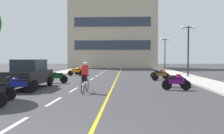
# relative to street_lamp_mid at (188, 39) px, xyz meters

# --- Properties ---
(ground_plane) EXTENTS (140.00, 140.00, 0.00)m
(ground_plane) POSITION_rel_street_lamp_mid_xyz_m (-7.29, 0.76, -3.80)
(ground_plane) COLOR #38383A
(curb_left) EXTENTS (2.40, 72.00, 0.12)m
(curb_left) POSITION_rel_street_lamp_mid_xyz_m (-14.49, 3.76, -3.74)
(curb_left) COLOR #B7B2A8
(curb_left) RESTS_ON ground
(curb_right) EXTENTS (2.40, 72.00, 0.12)m
(curb_right) POSITION_rel_street_lamp_mid_xyz_m (-0.09, 3.76, -3.74)
(curb_right) COLOR #B7B2A8
(curb_right) RESTS_ON ground
(lane_dash_0) EXTENTS (0.14, 2.20, 0.01)m
(lane_dash_0) POSITION_rel_street_lamp_mid_xyz_m (-9.29, -18.24, -3.79)
(lane_dash_0) COLOR silver
(lane_dash_0) RESTS_ON ground
(lane_dash_1) EXTENTS (0.14, 2.20, 0.01)m
(lane_dash_1) POSITION_rel_street_lamp_mid_xyz_m (-9.29, -14.24, -3.79)
(lane_dash_1) COLOR silver
(lane_dash_1) RESTS_ON ground
(lane_dash_2) EXTENTS (0.14, 2.20, 0.01)m
(lane_dash_2) POSITION_rel_street_lamp_mid_xyz_m (-9.29, -10.24, -3.79)
(lane_dash_2) COLOR silver
(lane_dash_2) RESTS_ON ground
(lane_dash_3) EXTENTS (0.14, 2.20, 0.01)m
(lane_dash_3) POSITION_rel_street_lamp_mid_xyz_m (-9.29, -6.24, -3.79)
(lane_dash_3) COLOR silver
(lane_dash_3) RESTS_ON ground
(lane_dash_4) EXTENTS (0.14, 2.20, 0.01)m
(lane_dash_4) POSITION_rel_street_lamp_mid_xyz_m (-9.29, -2.24, -3.79)
(lane_dash_4) COLOR silver
(lane_dash_4) RESTS_ON ground
(lane_dash_5) EXTENTS (0.14, 2.20, 0.01)m
(lane_dash_5) POSITION_rel_street_lamp_mid_xyz_m (-9.29, 1.76, -3.79)
(lane_dash_5) COLOR silver
(lane_dash_5) RESTS_ON ground
(lane_dash_6) EXTENTS (0.14, 2.20, 0.01)m
(lane_dash_6) POSITION_rel_street_lamp_mid_xyz_m (-9.29, 5.76, -3.79)
(lane_dash_6) COLOR silver
(lane_dash_6) RESTS_ON ground
(lane_dash_7) EXTENTS (0.14, 2.20, 0.01)m
(lane_dash_7) POSITION_rel_street_lamp_mid_xyz_m (-9.29, 9.76, -3.79)
(lane_dash_7) COLOR silver
(lane_dash_7) RESTS_ON ground
(lane_dash_8) EXTENTS (0.14, 2.20, 0.01)m
(lane_dash_8) POSITION_rel_street_lamp_mid_xyz_m (-9.29, 13.76, -3.79)
(lane_dash_8) COLOR silver
(lane_dash_8) RESTS_ON ground
(lane_dash_9) EXTENTS (0.14, 2.20, 0.01)m
(lane_dash_9) POSITION_rel_street_lamp_mid_xyz_m (-9.29, 17.76, -3.79)
(lane_dash_9) COLOR silver
(lane_dash_9) RESTS_ON ground
(lane_dash_10) EXTENTS (0.14, 2.20, 0.01)m
(lane_dash_10) POSITION_rel_street_lamp_mid_xyz_m (-9.29, 21.76, -3.79)
(lane_dash_10) COLOR silver
(lane_dash_10) RESTS_ON ground
(lane_dash_11) EXTENTS (0.14, 2.20, 0.01)m
(lane_dash_11) POSITION_rel_street_lamp_mid_xyz_m (-9.29, 25.76, -3.79)
(lane_dash_11) COLOR silver
(lane_dash_11) RESTS_ON ground
(centre_line_yellow) EXTENTS (0.12, 66.00, 0.01)m
(centre_line_yellow) POSITION_rel_street_lamp_mid_xyz_m (-7.04, 3.76, -3.79)
(centre_line_yellow) COLOR gold
(centre_line_yellow) RESTS_ON ground
(office_building) EXTENTS (18.31, 6.77, 15.54)m
(office_building) POSITION_rel_street_lamp_mid_xyz_m (-8.93, 28.08, 3.97)
(office_building) COLOR #BCAD93
(office_building) RESTS_ON ground
(street_lamp_mid) EXTENTS (1.46, 0.36, 5.01)m
(street_lamp_mid) POSITION_rel_street_lamp_mid_xyz_m (0.00, 0.00, 0.00)
(street_lamp_mid) COLOR black
(street_lamp_mid) RESTS_ON curb_right
(street_lamp_far) EXTENTS (1.46, 0.36, 5.00)m
(street_lamp_far) POSITION_rel_street_lamp_mid_xyz_m (0.02, 14.58, -0.01)
(street_lamp_far) COLOR black
(street_lamp_far) RESTS_ON curb_right
(parked_car_near) EXTENTS (1.94, 4.21, 1.82)m
(parked_car_near) POSITION_rel_street_lamp_mid_xyz_m (-12.27, -9.49, -2.88)
(parked_car_near) COLOR black
(parked_car_near) RESTS_ON ground
(motorcycle_3) EXTENTS (1.68, 0.64, 0.92)m
(motorcycle_3) POSITION_rel_street_lamp_mid_xyz_m (-11.89, -11.93, -3.33)
(motorcycle_3) COLOR black
(motorcycle_3) RESTS_ON ground
(motorcycle_4) EXTENTS (1.70, 0.60, 0.92)m
(motorcycle_4) POSITION_rel_street_lamp_mid_xyz_m (-3.16, -9.98, -3.33)
(motorcycle_4) COLOR black
(motorcycle_4) RESTS_ON ground
(motorcycle_5) EXTENTS (1.65, 0.77, 0.92)m
(motorcycle_5) POSITION_rel_street_lamp_mid_xyz_m (-2.90, -8.40, -3.33)
(motorcycle_5) COLOR black
(motorcycle_5) RESTS_ON ground
(motorcycle_6) EXTENTS (1.70, 0.60, 0.92)m
(motorcycle_6) POSITION_rel_street_lamp_mid_xyz_m (-11.47, -6.23, -3.33)
(motorcycle_6) COLOR black
(motorcycle_6) RESTS_ON ground
(motorcycle_7) EXTENTS (1.65, 0.76, 0.92)m
(motorcycle_7) POSITION_rel_street_lamp_mid_xyz_m (-3.14, -3.56, -3.33)
(motorcycle_7) COLOR black
(motorcycle_7) RESTS_ON ground
(motorcycle_8) EXTENTS (1.70, 0.60, 0.92)m
(motorcycle_8) POSITION_rel_street_lamp_mid_xyz_m (-2.99, -1.40, -3.33)
(motorcycle_8) COLOR black
(motorcycle_8) RESTS_ON ground
(motorcycle_9) EXTENTS (1.67, 0.69, 0.92)m
(motorcycle_9) POSITION_rel_street_lamp_mid_xyz_m (-11.74, 2.08, -3.33)
(motorcycle_9) COLOR black
(motorcycle_9) RESTS_ON ground
(motorcycle_10) EXTENTS (1.67, 0.69, 0.92)m
(motorcycle_10) POSITION_rel_street_lamp_mid_xyz_m (-11.47, 4.17, -3.33)
(motorcycle_10) COLOR black
(motorcycle_10) RESTS_ON ground
(cyclist_rider) EXTENTS (0.42, 1.77, 1.71)m
(cyclist_rider) POSITION_rel_street_lamp_mid_xyz_m (-8.45, -11.23, -2.91)
(cyclist_rider) COLOR black
(cyclist_rider) RESTS_ON ground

